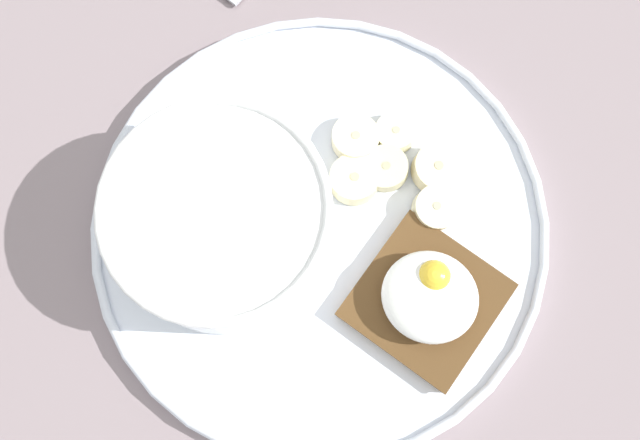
% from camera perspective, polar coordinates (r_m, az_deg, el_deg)
% --- Properties ---
extents(ground_plane, '(1.20, 1.20, 0.02)m').
position_cam_1_polar(ground_plane, '(0.49, -0.00, -1.07)').
color(ground_plane, gray).
rests_on(ground_plane, ground).
extents(plate, '(0.31, 0.31, 0.02)m').
position_cam_1_polar(plate, '(0.48, -0.00, -0.61)').
color(plate, white).
rests_on(plate, ground_plane).
extents(oatmeal_bowl, '(0.14, 0.14, 0.06)m').
position_cam_1_polar(oatmeal_bowl, '(0.45, -7.94, 0.01)').
color(oatmeal_bowl, white).
rests_on(oatmeal_bowl, plate).
extents(toast_slice, '(0.10, 0.10, 0.01)m').
position_cam_1_polar(toast_slice, '(0.47, 8.48, -6.36)').
color(toast_slice, brown).
rests_on(toast_slice, plate).
extents(poached_egg, '(0.06, 0.06, 0.03)m').
position_cam_1_polar(poached_egg, '(0.45, 8.82, -5.94)').
color(poached_egg, white).
rests_on(poached_egg, toast_slice).
extents(banana_slice_front, '(0.04, 0.04, 0.02)m').
position_cam_1_polar(banana_slice_front, '(0.48, 5.28, 4.14)').
color(banana_slice_front, beige).
rests_on(banana_slice_front, plate).
extents(banana_slice_left, '(0.04, 0.04, 0.02)m').
position_cam_1_polar(banana_slice_left, '(0.48, 9.37, 4.08)').
color(banana_slice_left, beige).
rests_on(banana_slice_left, plate).
extents(banana_slice_back, '(0.04, 0.04, 0.01)m').
position_cam_1_polar(banana_slice_back, '(0.49, 2.90, 6.52)').
color(banana_slice_back, '#F5E7BB').
rests_on(banana_slice_back, plate).
extents(banana_slice_right, '(0.03, 0.03, 0.02)m').
position_cam_1_polar(banana_slice_right, '(0.48, 9.22, 0.93)').
color(banana_slice_right, beige).
rests_on(banana_slice_right, plate).
extents(banana_slice_inner, '(0.04, 0.04, 0.01)m').
position_cam_1_polar(banana_slice_inner, '(0.49, 6.06, 6.97)').
color(banana_slice_inner, '#F9F1C4').
rests_on(banana_slice_inner, plate).
extents(banana_slice_outer, '(0.05, 0.05, 0.02)m').
position_cam_1_polar(banana_slice_outer, '(0.48, 2.76, 3.26)').
color(banana_slice_outer, '#F3E8B1').
rests_on(banana_slice_outer, plate).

